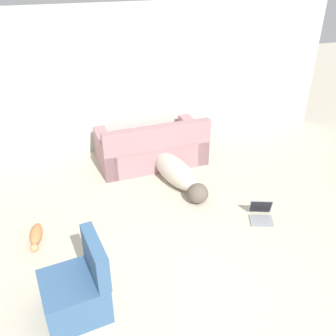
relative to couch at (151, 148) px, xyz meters
The scene contains 7 objects.
ground_plane 3.10m from the couch, 92.77° to the right, with size 20.00×20.00×0.00m, color #BCB29E.
wall_back 1.19m from the couch, 102.11° to the left, with size 7.20×0.06×2.44m.
couch is the anchor object (origin of this frame).
dog 0.84m from the couch, 76.81° to the right, with size 0.63×1.57×0.40m.
cat 2.41m from the couch, 141.49° to the right, with size 0.20×0.55×0.16m.
laptop_open 2.16m from the couch, 62.46° to the right, with size 0.39×0.41×0.25m.
side_chair 3.07m from the couch, 118.47° to the right, with size 0.68×0.66×0.82m.
Camera 1 is at (-1.23, -2.29, 3.13)m, focal length 40.00 mm.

